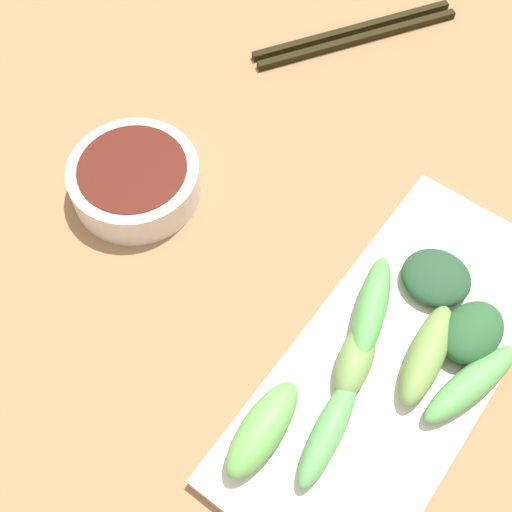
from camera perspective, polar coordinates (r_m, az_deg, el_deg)
tabletop at (r=0.61m, az=2.49°, el=-3.67°), size 2.10×2.10×0.02m
sauce_bowl at (r=0.65m, az=-9.89°, el=6.20°), size 0.12×0.12×0.04m
serving_plate at (r=0.58m, az=11.19°, el=-8.71°), size 0.15×0.35×0.01m
broccoli_stalk_0 at (r=0.57m, az=13.79°, el=-7.80°), size 0.04×0.10×0.03m
broccoli_leafy_1 at (r=0.60m, az=14.51°, el=-1.72°), size 0.07×0.07×0.02m
broccoli_stalk_2 at (r=0.53m, az=0.54°, el=-13.95°), size 0.04×0.09×0.03m
broccoli_stalk_3 at (r=0.57m, az=9.40°, el=-4.27°), size 0.06×0.10×0.03m
broccoli_leafy_4 at (r=0.58m, az=17.25°, el=-5.96°), size 0.05×0.06×0.03m
broccoli_stalk_5 at (r=0.55m, az=8.13°, el=-8.36°), size 0.04×0.07×0.02m
broccoli_stalk_6 at (r=0.54m, az=5.89°, el=-14.15°), size 0.04×0.09×0.02m
broccoli_stalk_7 at (r=0.57m, az=17.18°, el=-9.93°), size 0.05×0.10×0.02m
chopsticks at (r=0.80m, az=8.12°, el=17.46°), size 0.14×0.21×0.01m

